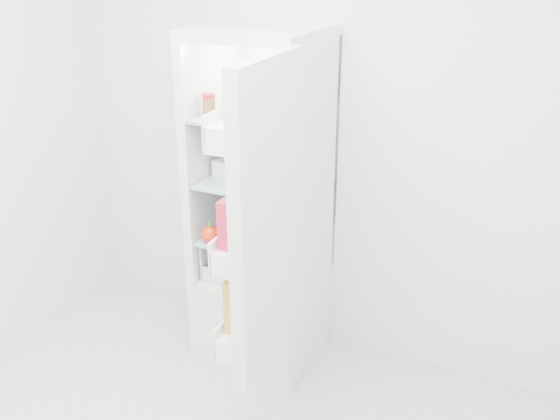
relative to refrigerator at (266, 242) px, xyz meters
The scene contains 20 objects.
room_walls 1.57m from the refrigerator, 80.89° to the right, with size 3.02×3.02×2.61m.
refrigerator is the anchor object (origin of this frame).
shelf_low 0.10m from the refrigerator, 90.00° to the right, with size 0.49×0.53×0.01m, color #A4BCC1.
shelf_mid 0.39m from the refrigerator, 90.00° to the right, with size 0.49×0.53×0.01m, color #A4BCC1.
shelf_top 0.72m from the refrigerator, 90.00° to the right, with size 0.49×0.53×0.01m, color #A4BCC1.
crisper_left 0.15m from the refrigerator, 152.98° to the right, with size 0.23×0.46×0.22m, color silver, non-canonical shape.
crisper_right 0.15m from the refrigerator, 27.02° to the right, with size 0.23×0.46×0.22m, color silver, non-canonical shape.
condiment_jars 0.78m from the refrigerator, 90.00° to the right, with size 0.46×0.16×0.08m.
squeeze_bottle 0.84m from the refrigerator, 17.38° to the left, with size 0.05×0.05×0.18m, color white.
tub_white 0.47m from the refrigerator, 148.30° to the right, with size 0.13×0.13×0.08m, color white.
tin_red 0.50m from the refrigerator, 45.19° to the right, with size 0.08×0.08×0.06m, color red.
foil_tray 0.45m from the refrigerator, 154.75° to the left, with size 0.18×0.13×0.04m, color silver.
tub_green 0.46m from the refrigerator, 24.47° to the right, with size 0.10×0.15×0.08m, color #3A8049.
red_cabbage 0.22m from the refrigerator, 13.43° to the right, with size 0.16×0.16×0.16m, color #5E2263.
bell_pepper 0.35m from the refrigerator, 122.27° to the right, with size 0.09×0.09×0.09m, color red.
mushroom_bowl 0.15m from the refrigerator, 150.60° to the right, with size 0.16×0.16×0.07m, color #7BA9B8.
salad_bag 0.32m from the refrigerator, 53.15° to the right, with size 0.11×0.11×0.11m, color #9AB386.
citrus_pile 0.17m from the refrigerator, 144.65° to the right, with size 0.20×0.31×0.16m.
veg_pile 0.18m from the refrigerator, 26.82° to the right, with size 0.16×0.30×0.10m.
fridge_door 0.83m from the refrigerator, 63.39° to the right, with size 0.20×0.60×1.30m.
Camera 1 is at (1.23, -1.45, 2.13)m, focal length 40.00 mm.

